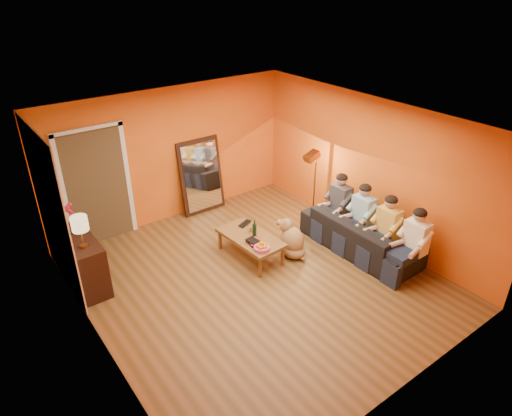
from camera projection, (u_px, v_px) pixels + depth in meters
room_shell at (243, 200)px, 7.04m from camera, size 5.00×5.50×2.60m
white_accent at (51, 212)px, 6.71m from camera, size 0.02×1.90×2.58m
doorway_recess at (95, 185)px, 8.11m from camera, size 1.06×0.30×2.10m
door_jamb_left at (64, 196)px, 7.73m from camera, size 0.08×0.06×2.20m
door_jamb_right at (128, 180)px, 8.33m from camera, size 0.08×0.06×2.20m
door_header at (87, 129)px, 7.53m from camera, size 1.22×0.06×0.08m
mirror_frame at (201, 176)px, 9.19m from camera, size 0.92×0.27×1.51m
mirror_glass at (202, 177)px, 9.16m from camera, size 0.78×0.21×1.35m
sideboard at (83, 262)px, 7.11m from camera, size 0.44×1.18×0.85m
table_lamp at (81, 232)px, 6.58m from camera, size 0.24×0.24×0.51m
sofa at (360, 234)px, 8.04m from camera, size 2.21×0.87×0.65m
coffee_table at (250, 247)px, 7.89m from camera, size 0.69×1.26×0.42m
floor_lamp at (314, 187)px, 8.84m from camera, size 0.30×0.24×1.44m
dog at (292, 238)px, 7.87m from camera, size 0.55×0.68×0.70m
person_far_left at (415, 242)px, 7.26m from camera, size 0.70×0.44×1.22m
person_mid_left at (388, 228)px, 7.65m from camera, size 0.70×0.44×1.22m
person_mid_right at (363, 216)px, 8.04m from camera, size 0.70×0.44×1.22m
person_far_right at (340, 204)px, 8.43m from camera, size 0.70×0.44×1.22m
fruit_bowl at (262, 246)px, 7.38m from camera, size 0.26×0.26×0.16m
wine_bottle at (254, 229)px, 7.71m from camera, size 0.07×0.07×0.31m
tumbler at (252, 229)px, 7.91m from camera, size 0.11×0.11×0.10m
laptop at (247, 224)px, 8.12m from camera, size 0.34×0.29×0.02m
book_lower at (249, 244)px, 7.55m from camera, size 0.22×0.28×0.02m
book_mid at (249, 243)px, 7.55m from camera, size 0.24×0.29×0.02m
book_upper at (249, 242)px, 7.52m from camera, size 0.18×0.23×0.02m
vase at (71, 226)px, 7.04m from camera, size 0.20×0.20×0.21m
flowers at (68, 210)px, 6.91m from camera, size 0.17×0.17×0.51m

